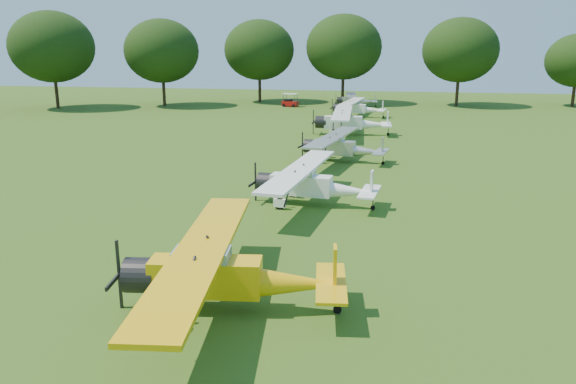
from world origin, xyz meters
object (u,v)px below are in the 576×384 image
(aircraft_6, at_px, (357,107))
(aircraft_5, at_px, (349,120))
(aircraft_3, at_px, (310,182))
(aircraft_2, at_px, (223,271))
(aircraft_7, at_px, (355,99))
(golf_cart, at_px, (290,102))
(aircraft_4, at_px, (340,146))

(aircraft_6, bearing_deg, aircraft_5, -82.74)
(aircraft_3, distance_m, aircraft_6, 39.05)
(aircraft_2, bearing_deg, aircraft_7, 82.82)
(aircraft_6, bearing_deg, golf_cart, 141.48)
(aircraft_3, xyz_separation_m, aircraft_6, (0.00, 39.05, -0.07))
(aircraft_3, xyz_separation_m, aircraft_5, (0.19, 25.10, 0.12))
(aircraft_5, bearing_deg, golf_cart, 110.09)
(aircraft_5, relative_size, aircraft_6, 1.16)
(aircraft_3, distance_m, aircraft_4, 12.15)
(aircraft_5, height_order, aircraft_7, aircraft_5)
(aircraft_3, height_order, golf_cart, aircraft_3)
(aircraft_5, bearing_deg, aircraft_6, 87.80)
(golf_cart, bearing_deg, aircraft_6, -32.73)
(aircraft_3, height_order, aircraft_5, aircraft_5)
(aircraft_4, distance_m, golf_cart, 38.42)
(golf_cart, bearing_deg, aircraft_5, -54.66)
(aircraft_6, xyz_separation_m, aircraft_7, (-0.93, 11.16, -0.13))
(aircraft_5, bearing_deg, aircraft_3, -93.37)
(aircraft_4, bearing_deg, aircraft_7, 102.02)
(aircraft_2, relative_size, aircraft_4, 1.16)
(aircraft_7, height_order, golf_cart, aircraft_7)
(aircraft_2, relative_size, golf_cart, 5.18)
(aircraft_2, bearing_deg, aircraft_3, 78.46)
(aircraft_5, bearing_deg, aircraft_4, -91.43)
(aircraft_4, xyz_separation_m, aircraft_5, (-0.34, 12.97, 0.19))
(aircraft_6, height_order, aircraft_7, aircraft_6)
(aircraft_3, xyz_separation_m, aircraft_7, (-0.93, 50.21, -0.21))
(aircraft_3, height_order, aircraft_6, aircraft_3)
(aircraft_6, bearing_deg, aircraft_4, -82.37)
(aircraft_5, xyz_separation_m, golf_cart, (-10.19, 23.97, -0.80))
(aircraft_2, xyz_separation_m, aircraft_3, (1.02, 13.10, -0.12))
(aircraft_2, distance_m, aircraft_6, 52.16)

